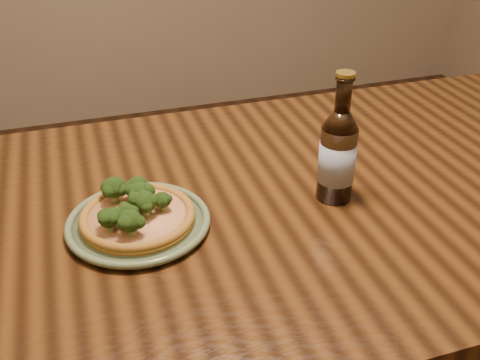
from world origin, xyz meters
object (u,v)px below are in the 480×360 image
object	(u,v)px
table	(294,229)
beer_bottle	(337,154)
pizza	(136,213)
plate	(138,223)

from	to	relation	value
table	beer_bottle	distance (m)	0.20
pizza	plate	bearing A→B (deg)	-17.54
table	plate	distance (m)	0.34
plate	pizza	size ratio (longest dim) A/B	1.26
pizza	beer_bottle	distance (m)	0.39
plate	beer_bottle	world-z (taller)	beer_bottle
table	beer_bottle	bearing A→B (deg)	-33.56
table	pizza	xyz separation A→B (m)	(-0.32, -0.02, 0.12)
table	plate	xyz separation A→B (m)	(-0.32, -0.03, 0.10)
table	beer_bottle	world-z (taller)	beer_bottle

